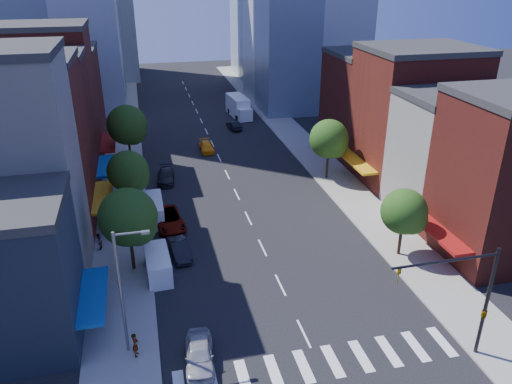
# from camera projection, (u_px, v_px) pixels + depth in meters

# --- Properties ---
(ground) EXTENTS (220.00, 220.00, 0.00)m
(ground) POSITION_uv_depth(u_px,v_px,m) (304.00, 334.00, 35.06)
(ground) COLOR black
(ground) RESTS_ON ground
(sidewalk_left) EXTENTS (5.00, 120.00, 0.15)m
(sidewalk_left) POSITION_uv_depth(u_px,v_px,m) (124.00, 155.00, 67.80)
(sidewalk_left) COLOR gray
(sidewalk_left) RESTS_ON ground
(sidewalk_right) EXTENTS (5.00, 120.00, 0.15)m
(sidewalk_right) POSITION_uv_depth(u_px,v_px,m) (299.00, 141.00, 73.06)
(sidewalk_right) COLOR gray
(sidewalk_right) RESTS_ON ground
(crosswalk) EXTENTS (19.00, 3.00, 0.01)m
(crosswalk) POSITION_uv_depth(u_px,v_px,m) (318.00, 364.00, 32.40)
(crosswalk) COLOR silver
(crosswalk) RESTS_ON ground
(bldg_left_2) EXTENTS (12.00, 9.00, 16.00)m
(bldg_left_2) POSITION_uv_depth(u_px,v_px,m) (17.00, 153.00, 45.47)
(bldg_left_2) COLOR maroon
(bldg_left_2) RESTS_ON ground
(bldg_left_3) EXTENTS (12.00, 8.00, 15.00)m
(bldg_left_3) POSITION_uv_depth(u_px,v_px,m) (34.00, 131.00, 53.20)
(bldg_left_3) COLOR #531B14
(bldg_left_3) RESTS_ON ground
(bldg_left_4) EXTENTS (12.00, 9.00, 17.00)m
(bldg_left_4) POSITION_uv_depth(u_px,v_px,m) (44.00, 102.00, 60.30)
(bldg_left_4) COLOR maroon
(bldg_left_4) RESTS_ON ground
(bldg_left_5) EXTENTS (12.00, 10.00, 13.00)m
(bldg_left_5) POSITION_uv_depth(u_px,v_px,m) (56.00, 99.00, 69.54)
(bldg_left_5) COLOR #531B14
(bldg_left_5) RESTS_ON ground
(bldg_right_1) EXTENTS (12.00, 8.00, 12.00)m
(bldg_right_1) POSITION_uv_depth(u_px,v_px,m) (457.00, 157.00, 50.26)
(bldg_right_1) COLOR #BBB8AD
(bldg_right_1) RESTS_ON ground
(bldg_right_2) EXTENTS (12.00, 10.00, 15.00)m
(bldg_right_2) POSITION_uv_depth(u_px,v_px,m) (414.00, 118.00, 57.60)
(bldg_right_2) COLOR maroon
(bldg_right_2) RESTS_ON ground
(bldg_right_3) EXTENTS (12.00, 10.00, 13.00)m
(bldg_right_3) POSITION_uv_depth(u_px,v_px,m) (375.00, 105.00, 66.86)
(bldg_right_3) COLOR #531B14
(bldg_right_3) RESTS_ON ground
(traffic_signal) EXTENTS (7.24, 2.24, 8.00)m
(traffic_signal) POSITION_uv_depth(u_px,v_px,m) (479.00, 304.00, 31.44)
(traffic_signal) COLOR black
(traffic_signal) RESTS_ON sidewalk_right
(streetlight) EXTENTS (2.25, 0.25, 9.00)m
(streetlight) POSITION_uv_depth(u_px,v_px,m) (123.00, 286.00, 31.27)
(streetlight) COLOR slate
(streetlight) RESTS_ON sidewalk_left
(tree_left_near) EXTENTS (4.80, 4.80, 7.30)m
(tree_left_near) POSITION_uv_depth(u_px,v_px,m) (130.00, 219.00, 40.32)
(tree_left_near) COLOR black
(tree_left_near) RESTS_ON sidewalk_left
(tree_left_mid) EXTENTS (4.20, 4.20, 6.65)m
(tree_left_mid) POSITION_uv_depth(u_px,v_px,m) (130.00, 173.00, 50.20)
(tree_left_mid) COLOR black
(tree_left_mid) RESTS_ON sidewalk_left
(tree_left_far) EXTENTS (5.00, 5.00, 7.75)m
(tree_left_far) POSITION_uv_depth(u_px,v_px,m) (128.00, 127.00, 62.31)
(tree_left_far) COLOR black
(tree_left_far) RESTS_ON sidewalk_left
(tree_right_near) EXTENTS (4.00, 4.00, 6.20)m
(tree_right_near) POSITION_uv_depth(u_px,v_px,m) (406.00, 213.00, 42.78)
(tree_right_near) COLOR black
(tree_right_near) RESTS_ON sidewalk_right
(tree_right_far) EXTENTS (4.60, 4.60, 7.20)m
(tree_right_far) POSITION_uv_depth(u_px,v_px,m) (330.00, 140.00, 58.43)
(tree_right_far) COLOR black
(tree_right_far) RESTS_ON sidewalk_right
(parked_car_front) EXTENTS (2.26, 4.68, 1.54)m
(parked_car_front) POSITION_uv_depth(u_px,v_px,m) (199.00, 354.00, 32.13)
(parked_car_front) COLOR #9F9FA3
(parked_car_front) RESTS_ON ground
(parked_car_second) EXTENTS (1.96, 4.36, 1.39)m
(parked_car_second) POSITION_uv_depth(u_px,v_px,m) (180.00, 249.00, 44.10)
(parked_car_second) COLOR black
(parked_car_second) RESTS_ON ground
(parked_car_third) EXTENTS (3.28, 5.90, 1.56)m
(parked_car_third) POSITION_uv_depth(u_px,v_px,m) (169.00, 220.00, 49.07)
(parked_car_third) COLOR #999999
(parked_car_third) RESTS_ON ground
(parked_car_rear) EXTENTS (2.44, 4.98, 1.40)m
(parked_car_rear) POSITION_uv_depth(u_px,v_px,m) (166.00, 176.00, 59.37)
(parked_car_rear) COLOR black
(parked_car_rear) RESTS_ON ground
(cargo_van_near) EXTENTS (2.14, 4.86, 2.03)m
(cargo_van_near) POSITION_uv_depth(u_px,v_px,m) (158.00, 265.00, 41.21)
(cargo_van_near) COLOR white
(cargo_van_near) RESTS_ON ground
(cargo_van_far) EXTENTS (2.21, 5.35, 2.28)m
(cargo_van_far) POSITION_uv_depth(u_px,v_px,m) (152.00, 211.00, 50.04)
(cargo_van_far) COLOR silver
(cargo_van_far) RESTS_ON ground
(taxi) EXTENTS (1.82, 4.39, 1.27)m
(taxi) POSITION_uv_depth(u_px,v_px,m) (206.00, 147.00, 69.15)
(taxi) COLOR #FF9F0D
(taxi) RESTS_ON ground
(traffic_car_oncoming) EXTENTS (1.93, 4.14, 1.31)m
(traffic_car_oncoming) POSITION_uv_depth(u_px,v_px,m) (234.00, 125.00, 78.26)
(traffic_car_oncoming) COLOR black
(traffic_car_oncoming) RESTS_ON ground
(traffic_car_far) EXTENTS (1.64, 3.96, 1.34)m
(traffic_car_far) POSITION_uv_depth(u_px,v_px,m) (246.00, 115.00, 83.53)
(traffic_car_far) COLOR #999999
(traffic_car_far) RESTS_ON ground
(box_truck) EXTENTS (3.17, 8.32, 3.27)m
(box_truck) POSITION_uv_depth(u_px,v_px,m) (239.00, 107.00, 84.81)
(box_truck) COLOR white
(box_truck) RESTS_ON ground
(pedestrian_near) EXTENTS (0.50, 0.69, 1.75)m
(pedestrian_near) POSITION_uv_depth(u_px,v_px,m) (135.00, 345.00, 32.55)
(pedestrian_near) COLOR #999999
(pedestrian_near) RESTS_ON sidewalk_left
(pedestrian_far) EXTENTS (0.74, 0.86, 1.55)m
(pedestrian_far) POSITION_uv_depth(u_px,v_px,m) (99.00, 242.00, 44.87)
(pedestrian_far) COLOR #999999
(pedestrian_far) RESTS_ON sidewalk_left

